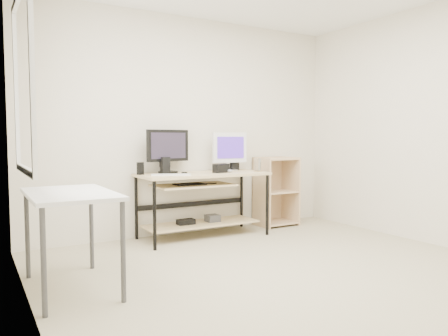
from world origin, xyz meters
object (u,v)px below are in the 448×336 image
object	(u,v)px
desk	(201,191)
audio_controller	(140,168)
shelf_unit	(274,191)
white_imac	(230,149)
black_monitor	(168,148)
side_table	(70,202)

from	to	relation	value
desk	audio_controller	xyz separation A→B (m)	(-0.68, 0.14, 0.28)
shelf_unit	white_imac	bearing A→B (deg)	-179.57
shelf_unit	black_monitor	size ratio (longest dim) A/B	1.65
shelf_unit	white_imac	xyz separation A→B (m)	(-0.70, -0.01, 0.57)
audio_controller	black_monitor	bearing A→B (deg)	-9.67
shelf_unit	black_monitor	bearing A→B (deg)	179.05
shelf_unit	audio_controller	world-z (taller)	shelf_unit
white_imac	desk	bearing A→B (deg)	-154.65
black_monitor	shelf_unit	bearing A→B (deg)	-13.49
side_table	audio_controller	xyz separation A→B (m)	(0.97, 1.20, 0.15)
desk	black_monitor	size ratio (longest dim) A/B	2.75
white_imac	black_monitor	bearing A→B (deg)	-174.71
desk	side_table	distance (m)	1.97
side_table	black_monitor	world-z (taller)	black_monitor
audio_controller	white_imac	bearing A→B (deg)	-16.45
shelf_unit	audio_controller	size ratio (longest dim) A/B	6.48
desk	white_imac	xyz separation A→B (m)	(0.48, 0.16, 0.48)
shelf_unit	desk	bearing A→B (deg)	-172.23
shelf_unit	audio_controller	bearing A→B (deg)	-179.33
black_monitor	white_imac	distance (m)	0.81
black_monitor	white_imac	bearing A→B (deg)	-14.67
desk	audio_controller	size ratio (longest dim) A/B	10.80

